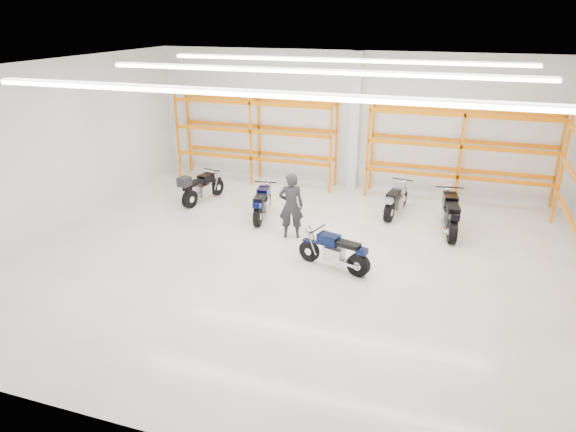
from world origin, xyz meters
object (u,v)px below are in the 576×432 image
(motorcycle_back_c, at_px, (396,201))
(standing_man, at_px, (291,206))
(motorcycle_back_d, at_px, (450,215))
(motorcycle_back_a, at_px, (200,188))
(motorcycle_main, at_px, (337,253))
(motorcycle_back_b, at_px, (262,204))
(structural_column, at_px, (355,122))

(motorcycle_back_c, distance_m, standing_man, 3.52)
(motorcycle_back_d, distance_m, standing_man, 4.33)
(standing_man, bearing_deg, motorcycle_back_c, -150.19)
(motorcycle_back_c, bearing_deg, motorcycle_back_a, -171.42)
(motorcycle_back_c, distance_m, motorcycle_back_d, 1.78)
(motorcycle_main, distance_m, motorcycle_back_a, 5.95)
(motorcycle_back_b, bearing_deg, motorcycle_back_c, 22.24)
(motorcycle_back_d, bearing_deg, motorcycle_back_a, -179.66)
(motorcycle_back_c, xyz_separation_m, standing_man, (-2.42, -2.51, 0.44))
(motorcycle_back_b, height_order, motorcycle_back_d, motorcycle_back_d)
(motorcycle_back_c, height_order, motorcycle_back_d, motorcycle_back_d)
(motorcycle_back_c, bearing_deg, standing_man, -133.98)
(motorcycle_back_b, height_order, motorcycle_back_c, motorcycle_back_c)
(motorcycle_back_a, relative_size, structural_column, 0.44)
(motorcycle_main, relative_size, motorcycle_back_c, 0.93)
(motorcycle_main, height_order, motorcycle_back_a, motorcycle_back_a)
(motorcycle_back_a, xyz_separation_m, motorcycle_back_b, (2.31, -0.59, -0.05))
(motorcycle_back_b, xyz_separation_m, structural_column, (1.90, 3.60, 1.81))
(motorcycle_back_a, height_order, standing_man, standing_man)
(standing_man, height_order, structural_column, structural_column)
(standing_man, xyz_separation_m, structural_column, (0.68, 4.62, 1.36))
(motorcycle_main, xyz_separation_m, motorcycle_back_a, (-5.11, 3.05, 0.06))
(motorcycle_main, distance_m, motorcycle_back_d, 3.91)
(motorcycle_main, xyz_separation_m, structural_column, (-0.90, 6.05, 1.82))
(motorcycle_back_a, xyz_separation_m, standing_man, (3.53, -1.61, 0.40))
(motorcycle_back_a, distance_m, structural_column, 5.47)
(motorcycle_back_b, bearing_deg, standing_man, -39.79)
(motorcycle_main, height_order, motorcycle_back_c, motorcycle_back_c)
(motorcycle_back_a, xyz_separation_m, motorcycle_back_d, (7.51, 0.04, 0.03))
(motorcycle_back_a, bearing_deg, standing_man, -24.52)
(motorcycle_back_a, relative_size, standing_man, 1.11)
(motorcycle_main, xyz_separation_m, motorcycle_back_c, (0.84, 3.94, 0.02))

